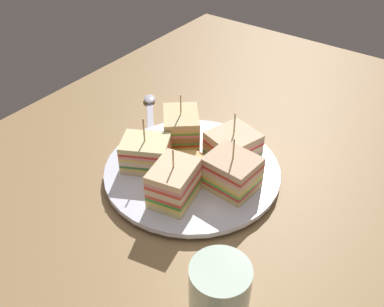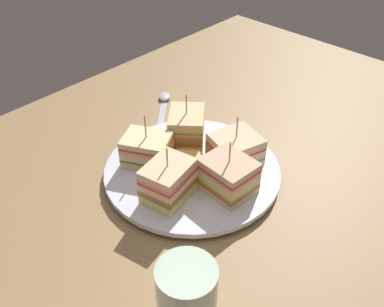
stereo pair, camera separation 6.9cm
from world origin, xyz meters
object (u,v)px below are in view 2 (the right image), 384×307
plate (192,171)px  chip_pile (188,159)px  sandwich_wedge_1 (226,177)px  sandwich_wedge_4 (147,150)px  sandwich_wedge_3 (187,128)px  sandwich_wedge_0 (168,181)px  spoon (164,102)px  sandwich_wedge_2 (235,149)px  drinking_glass (187,307)px

plate → chip_pile: size_ratio=3.42×
sandwich_wedge_1 → sandwich_wedge_4: 14.03cm
plate → sandwich_wedge_4: bearing=120.6°
sandwich_wedge_3 → sandwich_wedge_4: size_ratio=1.03×
sandwich_wedge_0 → sandwich_wedge_1: bearing=-50.2°
plate → sandwich_wedge_1: (-0.38, -7.32, 3.32)cm
sandwich_wedge_4 → spoon: bearing=101.7°
sandwich_wedge_1 → spoon: size_ratio=0.81×
sandwich_wedge_2 → sandwich_wedge_3: bearing=-61.9°
plate → drinking_glass: (-20.12, -18.13, 3.71)cm
sandwich_wedge_0 → sandwich_wedge_4: same height
plate → sandwich_wedge_4: size_ratio=3.08×
plate → sandwich_wedge_4: 7.95cm
sandwich_wedge_1 → sandwich_wedge_3: sandwich_wedge_3 is taller
sandwich_wedge_2 → drinking_glass: drinking_glass is taller
sandwich_wedge_1 → spoon: sandwich_wedge_1 is taller
sandwich_wedge_2 → sandwich_wedge_1: bearing=46.4°
chip_pile → drinking_glass: (-20.31, -19.15, 1.82)cm
chip_pile → drinking_glass: bearing=-136.7°
sandwich_wedge_2 → sandwich_wedge_3: size_ratio=0.96×
sandwich_wedge_3 → drinking_glass: (-24.79, -23.78, 0.22)cm
sandwich_wedge_3 → drinking_glass: sandwich_wedge_3 is taller
sandwich_wedge_3 → chip_pile: (-4.47, -4.63, -1.60)cm
sandwich_wedge_2 → plate: bearing=-11.8°
plate → spoon: (12.46, 19.54, -0.54)cm
sandwich_wedge_1 → spoon: 30.02cm
sandwich_wedge_1 → sandwich_wedge_4: size_ratio=0.98×
plate → drinking_glass: 27.34cm
sandwich_wedge_2 → drinking_glass: (-26.51, -14.55, 0.84)cm
plate → sandwich_wedge_0: sandwich_wedge_0 is taller
sandwich_wedge_2 → spoon: 24.15cm
sandwich_wedge_3 → drinking_glass: 34.35cm
spoon → sandwich_wedge_4: bearing=178.0°
sandwich_wedge_0 → plate: bearing=3.9°
sandwich_wedge_3 → sandwich_wedge_4: 8.44cm
sandwich_wedge_0 → sandwich_wedge_4: (3.34, 8.23, -0.47)cm
spoon → drinking_glass: drinking_glass is taller
sandwich_wedge_1 → sandwich_wedge_4: sandwich_wedge_4 is taller
sandwich_wedge_1 → spoon: bearing=-21.2°
sandwich_wedge_1 → sandwich_wedge_3: (5.05, 12.97, 0.17)cm
plate → chip_pile: (0.19, 1.02, 1.89)cm
sandwich_wedge_0 → spoon: size_ratio=0.81×
sandwich_wedge_3 → drinking_glass: bearing=4.0°
sandwich_wedge_3 → spoon: (7.79, 13.89, -4.03)cm
chip_pile → sandwich_wedge_0: bearing=-157.9°
plate → sandwich_wedge_1: sandwich_wedge_1 is taller
sandwich_wedge_2 → drinking_glass: bearing=46.3°
spoon → drinking_glass: bearing=-172.1°
sandwich_wedge_0 → sandwich_wedge_4: bearing=56.6°
sandwich_wedge_4 → sandwich_wedge_1: bearing=-13.7°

